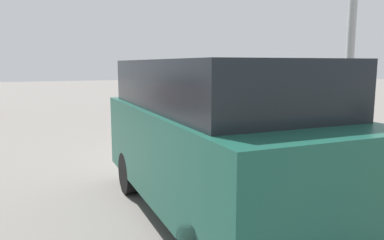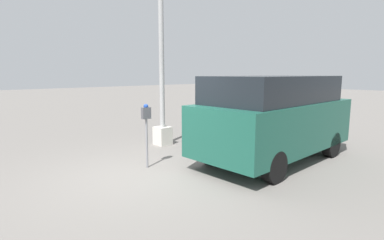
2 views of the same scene
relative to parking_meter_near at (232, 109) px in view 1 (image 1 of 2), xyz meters
name	(u,v)px [view 1 (image 1 of 2)]	position (x,y,z in m)	size (l,w,h in m)	color
ground_plane	(209,157)	(-0.36, -0.37, -1.09)	(80.00, 80.00, 0.00)	slate
parking_meter_near	(232,109)	(0.00, 0.00, 0.00)	(0.21, 0.13, 1.48)	gray
lamp_post	(348,81)	(1.65, 1.54, 0.64)	(0.44, 0.44, 5.60)	beige
parked_van	(215,134)	(2.60, -1.70, 0.04)	(4.44, 1.94, 2.09)	#195142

